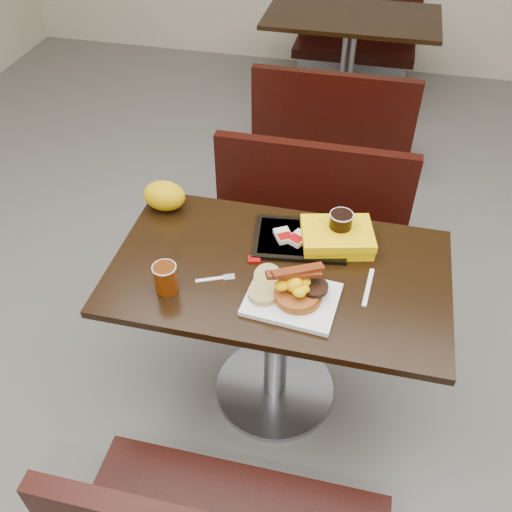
% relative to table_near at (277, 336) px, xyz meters
% --- Properties ---
extents(floor, '(6.00, 7.00, 0.01)m').
position_rel_table_near_xyz_m(floor, '(0.00, 0.00, -0.38)').
color(floor, slate).
rests_on(floor, ground).
extents(table_near, '(1.20, 0.70, 0.75)m').
position_rel_table_near_xyz_m(table_near, '(0.00, 0.00, 0.00)').
color(table_near, black).
rests_on(table_near, floor).
extents(bench_near_s, '(1.00, 0.46, 0.72)m').
position_rel_table_near_xyz_m(bench_near_s, '(0.00, -0.70, -0.02)').
color(bench_near_s, black).
rests_on(bench_near_s, floor).
extents(bench_near_n, '(1.00, 0.46, 0.72)m').
position_rel_table_near_xyz_m(bench_near_n, '(0.00, 0.70, -0.02)').
color(bench_near_n, black).
rests_on(bench_near_n, floor).
extents(table_far, '(1.20, 0.70, 0.75)m').
position_rel_table_near_xyz_m(table_far, '(0.00, 2.60, 0.00)').
color(table_far, black).
rests_on(table_far, floor).
extents(bench_far_s, '(1.00, 0.46, 0.72)m').
position_rel_table_near_xyz_m(bench_far_s, '(0.00, 1.90, -0.02)').
color(bench_far_s, black).
rests_on(bench_far_s, floor).
extents(bench_far_n, '(1.00, 0.46, 0.72)m').
position_rel_table_near_xyz_m(bench_far_n, '(0.00, 3.30, -0.02)').
color(bench_far_n, black).
rests_on(bench_far_n, floor).
extents(platter, '(0.32, 0.26, 0.02)m').
position_rel_table_near_xyz_m(platter, '(0.07, -0.14, 0.38)').
color(platter, white).
rests_on(platter, table_near).
extents(pancake_stack, '(0.16, 0.16, 0.03)m').
position_rel_table_near_xyz_m(pancake_stack, '(0.09, -0.14, 0.41)').
color(pancake_stack, '#A6511B').
rests_on(pancake_stack, platter).
extents(sausage_patty, '(0.12, 0.12, 0.01)m').
position_rel_table_near_xyz_m(sausage_patty, '(0.14, -0.12, 0.43)').
color(sausage_patty, black).
rests_on(sausage_patty, pancake_stack).
extents(scrambled_eggs, '(0.13, 0.12, 0.05)m').
position_rel_table_near_xyz_m(scrambled_eggs, '(0.08, -0.15, 0.45)').
color(scrambled_eggs, '#FAE605').
rests_on(scrambled_eggs, pancake_stack).
extents(bacon_strips, '(0.20, 0.15, 0.01)m').
position_rel_table_near_xyz_m(bacon_strips, '(0.07, -0.13, 0.49)').
color(bacon_strips, '#490C05').
rests_on(bacon_strips, scrambled_eggs).
extents(muffin_bottom, '(0.13, 0.13, 0.02)m').
position_rel_table_near_xyz_m(muffin_bottom, '(-0.02, -0.16, 0.40)').
color(muffin_bottom, tan).
rests_on(muffin_bottom, platter).
extents(muffin_top, '(0.11, 0.11, 0.06)m').
position_rel_table_near_xyz_m(muffin_top, '(-0.02, -0.09, 0.42)').
color(muffin_top, tan).
rests_on(muffin_top, platter).
extents(coffee_cup_near, '(0.08, 0.08, 0.11)m').
position_rel_table_near_xyz_m(coffee_cup_near, '(-0.35, -0.19, 0.43)').
color(coffee_cup_near, '#9A3A05').
rests_on(coffee_cup_near, table_near).
extents(fork, '(0.14, 0.08, 0.00)m').
position_rel_table_near_xyz_m(fork, '(-0.23, -0.11, 0.38)').
color(fork, white).
rests_on(fork, table_near).
extents(knife, '(0.03, 0.19, 0.00)m').
position_rel_table_near_xyz_m(knife, '(0.32, -0.02, 0.38)').
color(knife, white).
rests_on(knife, table_near).
extents(condiment_syrup, '(0.04, 0.03, 0.01)m').
position_rel_table_near_xyz_m(condiment_syrup, '(-0.06, -0.04, 0.38)').
color(condiment_syrup, '#B33207').
rests_on(condiment_syrup, table_near).
extents(condiment_ketchup, '(0.05, 0.04, 0.01)m').
position_rel_table_near_xyz_m(condiment_ketchup, '(-0.10, 0.02, 0.38)').
color(condiment_ketchup, '#8C0504').
rests_on(condiment_ketchup, table_near).
extents(tray, '(0.37, 0.29, 0.02)m').
position_rel_table_near_xyz_m(tray, '(0.05, 0.17, 0.38)').
color(tray, black).
rests_on(tray, table_near).
extents(hashbrown_sleeve_left, '(0.09, 0.10, 0.02)m').
position_rel_table_near_xyz_m(hashbrown_sleeve_left, '(-0.02, 0.15, 0.40)').
color(hashbrown_sleeve_left, silver).
rests_on(hashbrown_sleeve_left, tray).
extents(hashbrown_sleeve_right, '(0.09, 0.10, 0.02)m').
position_rel_table_near_xyz_m(hashbrown_sleeve_right, '(0.04, 0.15, 0.40)').
color(hashbrown_sleeve_right, silver).
rests_on(hashbrown_sleeve_right, tray).
extents(coffee_cup_far, '(0.10, 0.10, 0.11)m').
position_rel_table_near_xyz_m(coffee_cup_far, '(0.19, 0.20, 0.45)').
color(coffee_cup_far, black).
rests_on(coffee_cup_far, tray).
extents(clamshell, '(0.30, 0.25, 0.07)m').
position_rel_table_near_xyz_m(clamshell, '(0.18, 0.18, 0.41)').
color(clamshell, '#FFC304').
rests_on(clamshell, table_near).
extents(paper_bag, '(0.20, 0.18, 0.12)m').
position_rel_table_near_xyz_m(paper_bag, '(-0.52, 0.25, 0.43)').
color(paper_bag, '#EDAB07').
rests_on(paper_bag, table_near).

